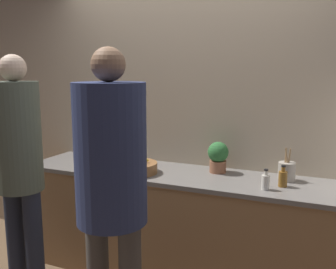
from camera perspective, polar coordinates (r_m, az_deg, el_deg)
wall_back at (r=3.29m, az=3.76°, el=2.24°), size 5.20×0.06×2.60m
counter at (r=3.23m, az=1.61°, el=-13.52°), size 2.66×0.67×0.91m
person_left at (r=2.86m, az=-21.72°, el=-3.97°), size 0.33×0.33×1.84m
person_center at (r=2.11m, az=-8.64°, el=-6.62°), size 0.40×0.40×1.85m
fruit_bowl at (r=3.07m, az=-5.08°, el=-5.02°), size 0.37×0.37×0.13m
utensil_crock at (r=2.97m, az=17.64°, el=-5.35°), size 0.13×0.13×0.25m
bottle_green at (r=3.49m, az=-12.33°, el=-3.17°), size 0.06×0.06×0.15m
bottle_clear at (r=2.72m, az=14.64°, el=-6.96°), size 0.06×0.06×0.15m
bottle_amber at (r=2.82m, az=17.10°, el=-6.38°), size 0.06×0.06×0.16m
cup_yellow at (r=3.55m, az=-8.36°, el=-3.12°), size 0.09×0.09×0.08m
potted_plant at (r=3.07m, az=7.63°, el=-3.26°), size 0.17×0.17×0.25m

